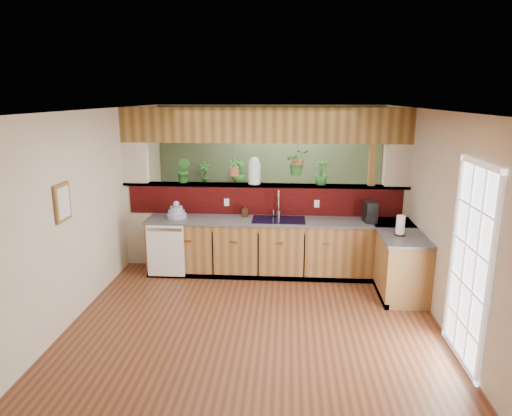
# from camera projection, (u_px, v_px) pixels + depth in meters

# --- Properties ---
(ground) EXTENTS (4.60, 7.00, 0.01)m
(ground) POSITION_uv_depth(u_px,v_px,m) (258.00, 300.00, 6.38)
(ground) COLOR brown
(ground) RESTS_ON ground
(ceiling) EXTENTS (4.60, 7.00, 0.01)m
(ceiling) POSITION_uv_depth(u_px,v_px,m) (259.00, 110.00, 5.76)
(ceiling) COLOR brown
(ceiling) RESTS_ON ground
(wall_back) EXTENTS (4.60, 0.02, 2.60)m
(wall_back) POSITION_uv_depth(u_px,v_px,m) (270.00, 169.00, 9.46)
(wall_back) COLOR beige
(wall_back) RESTS_ON ground
(wall_front) EXTENTS (4.60, 0.02, 2.60)m
(wall_front) POSITION_uv_depth(u_px,v_px,m) (220.00, 355.00, 2.68)
(wall_front) COLOR beige
(wall_front) RESTS_ON ground
(wall_left) EXTENTS (0.02, 7.00, 2.60)m
(wall_left) POSITION_uv_depth(u_px,v_px,m) (91.00, 207.00, 6.23)
(wall_left) COLOR beige
(wall_left) RESTS_ON ground
(wall_right) EXTENTS (0.02, 7.00, 2.60)m
(wall_right) POSITION_uv_depth(u_px,v_px,m) (435.00, 213.00, 5.91)
(wall_right) COLOR beige
(wall_right) RESTS_ON ground
(pass_through_partition) EXTENTS (4.60, 0.21, 2.60)m
(pass_through_partition) POSITION_uv_depth(u_px,v_px,m) (266.00, 196.00, 7.40)
(pass_through_partition) COLOR beige
(pass_through_partition) RESTS_ON ground
(pass_through_ledge) EXTENTS (4.60, 0.21, 0.04)m
(pass_through_ledge) POSITION_uv_depth(u_px,v_px,m) (264.00, 185.00, 7.36)
(pass_through_ledge) COLOR brown
(pass_through_ledge) RESTS_ON ground
(header_beam) EXTENTS (4.60, 0.15, 0.55)m
(header_beam) POSITION_uv_depth(u_px,v_px,m) (264.00, 125.00, 7.13)
(header_beam) COLOR brown
(header_beam) RESTS_ON ground
(sage_backwall) EXTENTS (4.55, 0.02, 2.55)m
(sage_backwall) POSITION_uv_depth(u_px,v_px,m) (269.00, 169.00, 9.44)
(sage_backwall) COLOR #4E6444
(sage_backwall) RESTS_ON ground
(countertop) EXTENTS (4.14, 1.52, 0.90)m
(countertop) POSITION_uv_depth(u_px,v_px,m) (316.00, 250.00, 7.06)
(countertop) COLOR brown
(countertop) RESTS_ON ground
(dishwasher) EXTENTS (0.58, 0.03, 0.82)m
(dishwasher) POSITION_uv_depth(u_px,v_px,m) (165.00, 251.00, 7.02)
(dishwasher) COLOR white
(dishwasher) RESTS_ON ground
(navy_sink) EXTENTS (0.82, 0.50, 0.18)m
(navy_sink) POSITION_uv_depth(u_px,v_px,m) (279.00, 225.00, 7.11)
(navy_sink) COLOR black
(navy_sink) RESTS_ON countertop
(french_door) EXTENTS (0.06, 1.02, 2.16)m
(french_door) POSITION_uv_depth(u_px,v_px,m) (469.00, 268.00, 4.72)
(french_door) COLOR white
(french_door) RESTS_ON ground
(framed_print) EXTENTS (0.04, 0.35, 0.45)m
(framed_print) POSITION_uv_depth(u_px,v_px,m) (63.00, 202.00, 5.39)
(framed_print) COLOR brown
(framed_print) RESTS_ON wall_left
(faucet) EXTENTS (0.19, 0.19, 0.44)m
(faucet) POSITION_uv_depth(u_px,v_px,m) (278.00, 203.00, 7.19)
(faucet) COLOR #B7B7B2
(faucet) RESTS_ON countertop
(dish_stack) EXTENTS (0.31, 0.31, 0.27)m
(dish_stack) POSITION_uv_depth(u_px,v_px,m) (177.00, 213.00, 7.18)
(dish_stack) COLOR #8C97B5
(dish_stack) RESTS_ON countertop
(soap_dispenser) EXTENTS (0.11, 0.11, 0.20)m
(soap_dispenser) POSITION_uv_depth(u_px,v_px,m) (245.00, 210.00, 7.25)
(soap_dispenser) COLOR #3A2415
(soap_dispenser) RESTS_ON countertop
(coffee_maker) EXTENTS (0.17, 0.29, 0.32)m
(coffee_maker) POSITION_uv_depth(u_px,v_px,m) (370.00, 213.00, 6.93)
(coffee_maker) COLOR black
(coffee_maker) RESTS_ON countertop
(paper_towel) EXTENTS (0.14, 0.14, 0.30)m
(paper_towel) POSITION_uv_depth(u_px,v_px,m) (400.00, 226.00, 6.28)
(paper_towel) COLOR black
(paper_towel) RESTS_ON countertop
(glass_jar) EXTENTS (0.19, 0.19, 0.43)m
(glass_jar) POSITION_uv_depth(u_px,v_px,m) (254.00, 171.00, 7.31)
(glass_jar) COLOR silver
(glass_jar) RESTS_ON pass_through_ledge
(ledge_plant_left) EXTENTS (0.28, 0.26, 0.42)m
(ledge_plant_left) POSITION_uv_depth(u_px,v_px,m) (184.00, 170.00, 7.39)
(ledge_plant_left) COLOR #246122
(ledge_plant_left) RESTS_ON pass_through_ledge
(ledge_plant_right) EXTENTS (0.24, 0.24, 0.38)m
(ledge_plant_right) POSITION_uv_depth(u_px,v_px,m) (321.00, 173.00, 7.25)
(ledge_plant_right) COLOR #246122
(ledge_plant_right) RESTS_ON pass_through_ledge
(hanging_plant_a) EXTENTS (0.21, 0.16, 0.53)m
(hanging_plant_a) POSITION_uv_depth(u_px,v_px,m) (234.00, 162.00, 7.30)
(hanging_plant_a) COLOR brown
(hanging_plant_a) RESTS_ON header_beam
(hanging_plant_b) EXTENTS (0.40, 0.35, 0.52)m
(hanging_plant_b) POSITION_uv_depth(u_px,v_px,m) (298.00, 151.00, 7.19)
(hanging_plant_b) COLOR brown
(hanging_plant_b) RESTS_ON header_beam
(shelving_console) EXTENTS (1.61, 0.94, 1.04)m
(shelving_console) POSITION_uv_depth(u_px,v_px,m) (226.00, 208.00, 9.47)
(shelving_console) COLOR black
(shelving_console) RESTS_ON ground
(shelf_plant_a) EXTENTS (0.27, 0.22, 0.46)m
(shelf_plant_a) POSITION_uv_depth(u_px,v_px,m) (204.00, 172.00, 9.32)
(shelf_plant_a) COLOR #246122
(shelf_plant_a) RESTS_ON shelving_console
(shelf_plant_b) EXTENTS (0.33, 0.33, 0.47)m
(shelf_plant_b) POSITION_uv_depth(u_px,v_px,m) (239.00, 172.00, 9.27)
(shelf_plant_b) COLOR #246122
(shelf_plant_b) RESTS_ON shelving_console
(floor_plant) EXTENTS (0.83, 0.78, 0.73)m
(floor_plant) POSITION_uv_depth(u_px,v_px,m) (297.00, 230.00, 8.42)
(floor_plant) COLOR #246122
(floor_plant) RESTS_ON ground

